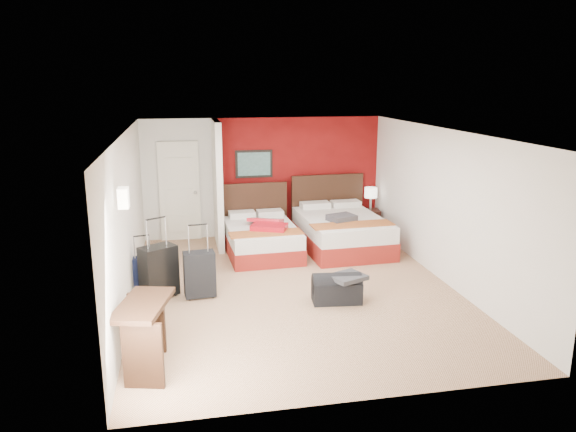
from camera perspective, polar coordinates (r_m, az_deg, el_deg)
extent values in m
plane|color=tan|center=(8.89, 0.64, -7.51)|extent=(6.50, 6.50, 0.00)
cube|color=silver|center=(11.65, -2.59, 4.04)|extent=(5.00, 0.04, 2.50)
cube|color=silver|center=(8.39, -16.31, -0.45)|extent=(0.04, 6.50, 2.50)
cube|color=black|center=(11.52, -3.55, 5.42)|extent=(0.78, 0.03, 0.58)
cube|color=white|center=(6.78, -16.72, 1.82)|extent=(0.12, 0.20, 0.24)
cube|color=maroon|center=(11.76, 1.04, 4.14)|extent=(3.50, 0.04, 2.50)
cube|color=silver|center=(10.92, -7.29, 3.27)|extent=(0.12, 1.20, 2.50)
cube|color=silver|center=(11.52, -11.19, 2.53)|extent=(0.82, 0.06, 2.05)
cube|color=white|center=(10.52, -2.77, -2.50)|extent=(1.37, 1.90, 0.56)
cube|color=silver|center=(10.88, 5.60, -1.74)|extent=(1.61, 2.23, 0.65)
cube|color=#B40F1D|center=(10.35, -2.16, -0.85)|extent=(0.93, 1.06, 0.11)
cube|color=#3F3E44|center=(10.48, 5.59, -0.19)|extent=(0.59, 0.52, 0.12)
cube|color=black|center=(11.99, 8.49, -0.61)|extent=(0.43, 0.43, 0.54)
cylinder|color=white|center=(11.87, 8.58, 1.78)|extent=(0.34, 0.34, 0.48)
cube|color=black|center=(8.64, -13.25, -5.77)|extent=(0.62, 0.55, 0.79)
cube|color=black|center=(8.54, -9.16, -6.14)|extent=(0.49, 0.33, 0.69)
cube|color=black|center=(8.97, -14.74, -5.98)|extent=(0.41, 0.29, 0.53)
cube|color=black|center=(8.35, 5.07, -7.67)|extent=(0.77, 0.46, 0.37)
cube|color=#35353A|center=(8.27, 6.21, -6.31)|extent=(0.62, 0.58, 0.07)
cube|color=black|center=(6.63, -14.63, -11.95)|extent=(0.72, 1.08, 0.82)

